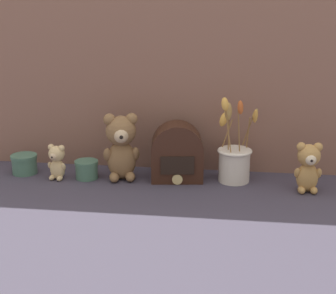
{
  "coord_description": "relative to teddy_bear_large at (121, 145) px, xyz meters",
  "views": [
    {
      "loc": [
        0.22,
        -1.65,
        0.64
      ],
      "look_at": [
        0.0,
        0.02,
        0.13
      ],
      "focal_mm": 55.0,
      "sensor_mm": 36.0,
      "label": 1
    }
  ],
  "objects": [
    {
      "name": "flower_vase",
      "position": [
        0.39,
        0.03,
        -0.04
      ],
      "size": [
        0.15,
        0.13,
        0.31
      ],
      "color": "silver",
      "rests_on": "ground"
    },
    {
      "name": "backdrop_wall",
      "position": [
        0.16,
        0.14,
        0.23
      ],
      "size": [
        1.56,
        0.02,
        0.71
      ],
      "color": "#845B4C",
      "rests_on": "ground"
    },
    {
      "name": "vintage_radio",
      "position": [
        0.19,
        0.02,
        -0.03
      ],
      "size": [
        0.19,
        0.13,
        0.2
      ],
      "color": "#381E14",
      "rests_on": "ground"
    },
    {
      "name": "decorative_tin_short",
      "position": [
        -0.13,
        -0.01,
        -0.09
      ],
      "size": [
        0.08,
        0.08,
        0.06
      ],
      "color": "#47705B",
      "rests_on": "ground"
    },
    {
      "name": "teddy_bear_medium",
      "position": [
        0.63,
        -0.04,
        -0.04
      ],
      "size": [
        0.09,
        0.09,
        0.17
      ],
      "color": "tan",
      "rests_on": "ground"
    },
    {
      "name": "teddy_bear_large",
      "position": [
        0.0,
        0.0,
        0.0
      ],
      "size": [
        0.13,
        0.12,
        0.24
      ],
      "color": "olive",
      "rests_on": "ground"
    },
    {
      "name": "decorative_tin_tall",
      "position": [
        -0.36,
        0.01,
        -0.09
      ],
      "size": [
        0.09,
        0.09,
        0.07
      ],
      "color": "#47705B",
      "rests_on": "ground"
    },
    {
      "name": "teddy_bear_small",
      "position": [
        -0.23,
        -0.03,
        -0.06
      ],
      "size": [
        0.07,
        0.06,
        0.13
      ],
      "color": "#DBBC84",
      "rests_on": "ground"
    },
    {
      "name": "ground_plane",
      "position": [
        0.16,
        -0.02,
        -0.12
      ],
      "size": [
        4.0,
        4.0,
        0.0
      ],
      "primitive_type": "plane",
      "color": "#3D3847"
    }
  ]
}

